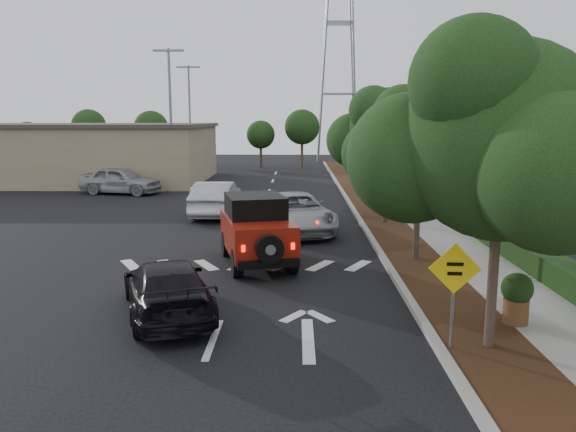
{
  "coord_description": "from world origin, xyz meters",
  "views": [
    {
      "loc": [
        1.75,
        -11.16,
        4.61
      ],
      "look_at": [
        1.53,
        3.0,
        2.12
      ],
      "focal_mm": 35.0,
      "sensor_mm": 36.0,
      "label": 1
    }
  ],
  "objects_px": {
    "silver_suv_ahead": "(296,212)",
    "speed_hump_sign": "(454,282)",
    "black_suv_oncoming": "(167,288)",
    "red_jeep": "(256,229)"
  },
  "relations": [
    {
      "from": "red_jeep",
      "to": "speed_hump_sign",
      "type": "height_order",
      "value": "speed_hump_sign"
    },
    {
      "from": "silver_suv_ahead",
      "to": "black_suv_oncoming",
      "type": "distance_m",
      "value": 10.44
    },
    {
      "from": "silver_suv_ahead",
      "to": "speed_hump_sign",
      "type": "bearing_deg",
      "value": -87.29
    },
    {
      "from": "black_suv_oncoming",
      "to": "red_jeep",
      "type": "bearing_deg",
      "value": -129.12
    },
    {
      "from": "red_jeep",
      "to": "silver_suv_ahead",
      "type": "bearing_deg",
      "value": 62.57
    },
    {
      "from": "silver_suv_ahead",
      "to": "black_suv_oncoming",
      "type": "xyz_separation_m",
      "value": [
        -3.01,
        -10.0,
        -0.12
      ]
    },
    {
      "from": "red_jeep",
      "to": "silver_suv_ahead",
      "type": "distance_m",
      "value": 5.3
    },
    {
      "from": "red_jeep",
      "to": "silver_suv_ahead",
      "type": "xyz_separation_m",
      "value": [
        1.26,
        5.13,
        -0.33
      ]
    },
    {
      "from": "red_jeep",
      "to": "speed_hump_sign",
      "type": "bearing_deg",
      "value": -71.89
    },
    {
      "from": "black_suv_oncoming",
      "to": "speed_hump_sign",
      "type": "height_order",
      "value": "speed_hump_sign"
    }
  ]
}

